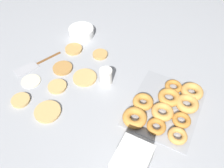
# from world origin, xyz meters

# --- Properties ---
(ground_plane) EXTENTS (3.00, 3.00, 0.00)m
(ground_plane) POSITION_xyz_m (0.00, 0.00, 0.00)
(ground_plane) COLOR #9EA0A5
(pancake_0) EXTENTS (0.09, 0.09, 0.01)m
(pancake_0) POSITION_xyz_m (-0.09, 0.11, 0.01)
(pancake_0) COLOR tan
(pancake_0) RESTS_ON ground_plane
(pancake_1) EXTENTS (0.10, 0.10, 0.01)m
(pancake_1) POSITION_xyz_m (-0.12, 0.25, 0.00)
(pancake_1) COLOR beige
(pancake_1) RESTS_ON ground_plane
(pancake_2) EXTENTS (0.09, 0.09, 0.01)m
(pancake_2) POSITION_xyz_m (-0.24, 0.21, 0.01)
(pancake_2) COLOR tan
(pancake_2) RESTS_ON ground_plane
(pancake_3) EXTENTS (0.10, 0.10, 0.01)m
(pancake_3) POSITION_xyz_m (0.02, 0.16, 0.01)
(pancake_3) COLOR #B27F42
(pancake_3) RESTS_ON ground_plane
(pancake_4) EXTENTS (0.12, 0.12, 0.01)m
(pancake_4) POSITION_xyz_m (-0.23, 0.06, 0.01)
(pancake_4) COLOR tan
(pancake_4) RESTS_ON ground_plane
(pancake_5) EXTENTS (0.08, 0.08, 0.01)m
(pancake_5) POSITION_xyz_m (0.20, 0.03, 0.01)
(pancake_5) COLOR tan
(pancake_5) RESTS_ON ground_plane
(pancake_6) EXTENTS (0.09, 0.09, 0.02)m
(pancake_6) POSITION_xyz_m (0.18, 0.19, 0.01)
(pancake_6) COLOR tan
(pancake_6) RESTS_ON ground_plane
(pancake_7) EXTENTS (0.12, 0.12, 0.01)m
(pancake_7) POSITION_xyz_m (0.02, 0.02, 0.01)
(pancake_7) COLOR tan
(pancake_7) RESTS_ON ground_plane
(donut_tray) EXTENTS (0.36, 0.30, 0.04)m
(donut_tray) POSITION_xyz_m (0.03, -0.40, 0.02)
(donut_tray) COLOR #93969B
(donut_tray) RESTS_ON ground_plane
(batter_bowl) EXTENTS (0.15, 0.15, 0.05)m
(batter_bowl) POSITION_xyz_m (0.31, 0.22, 0.02)
(batter_bowl) COLOR white
(batter_bowl) RESTS_ON ground_plane
(container_stack) EXTENTS (0.13, 0.12, 0.12)m
(container_stack) POSITION_xyz_m (-0.30, -0.37, 0.06)
(container_stack) COLOR white
(container_stack) RESTS_ON ground_plane
(paper_cup) EXTENTS (0.06, 0.06, 0.08)m
(paper_cup) POSITION_xyz_m (0.05, -0.09, 0.04)
(paper_cup) COLOR white
(paper_cup) RESTS_ON ground_plane
(spatula) EXTENTS (0.26, 0.14, 0.01)m
(spatula) POSITION_xyz_m (-0.04, 0.31, 0.00)
(spatula) COLOR brown
(spatula) RESTS_ON ground_plane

